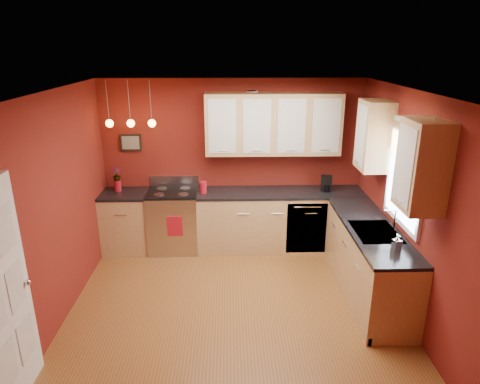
{
  "coord_description": "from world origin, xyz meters",
  "views": [
    {
      "loc": [
        -0.04,
        -4.35,
        3.07
      ],
      "look_at": [
        0.09,
        1.0,
        1.21
      ],
      "focal_mm": 32.0,
      "sensor_mm": 36.0,
      "label": 1
    }
  ],
  "objects_px": {
    "coffee_maker": "(326,184)",
    "gas_range": "(174,220)",
    "sink": "(375,233)",
    "soap_pump": "(397,243)",
    "red_canister": "(203,187)"
  },
  "relations": [
    {
      "from": "coffee_maker",
      "to": "gas_range",
      "type": "bearing_deg",
      "value": -167.31
    },
    {
      "from": "sink",
      "to": "soap_pump",
      "type": "bearing_deg",
      "value": -83.44
    },
    {
      "from": "soap_pump",
      "to": "coffee_maker",
      "type": "bearing_deg",
      "value": 99.4
    },
    {
      "from": "coffee_maker",
      "to": "soap_pump",
      "type": "relative_size",
      "value": 1.27
    },
    {
      "from": "soap_pump",
      "to": "gas_range",
      "type": "bearing_deg",
      "value": 143.27
    },
    {
      "from": "gas_range",
      "to": "coffee_maker",
      "type": "xyz_separation_m",
      "value": [
        2.35,
        0.01,
        0.57
      ]
    },
    {
      "from": "gas_range",
      "to": "coffee_maker",
      "type": "height_order",
      "value": "coffee_maker"
    },
    {
      "from": "coffee_maker",
      "to": "sink",
      "type": "bearing_deg",
      "value": -67.26
    },
    {
      "from": "gas_range",
      "to": "red_canister",
      "type": "height_order",
      "value": "red_canister"
    },
    {
      "from": "sink",
      "to": "coffee_maker",
      "type": "relative_size",
      "value": 2.95
    },
    {
      "from": "gas_range",
      "to": "sink",
      "type": "relative_size",
      "value": 1.59
    },
    {
      "from": "gas_range",
      "to": "soap_pump",
      "type": "distance_m",
      "value": 3.39
    },
    {
      "from": "gas_range",
      "to": "soap_pump",
      "type": "height_order",
      "value": "soap_pump"
    },
    {
      "from": "red_canister",
      "to": "soap_pump",
      "type": "bearing_deg",
      "value": -41.53
    },
    {
      "from": "sink",
      "to": "coffee_maker",
      "type": "bearing_deg",
      "value": 100.32
    }
  ]
}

